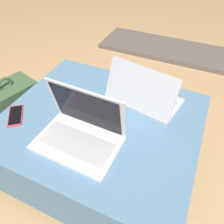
% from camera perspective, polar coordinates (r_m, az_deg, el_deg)
% --- Properties ---
extents(ground_plane, '(14.00, 14.00, 0.00)m').
position_cam_1_polar(ground_plane, '(1.38, -2.39, -13.29)').
color(ground_plane, tan).
extents(ottoman, '(0.95, 0.81, 0.40)m').
position_cam_1_polar(ottoman, '(1.22, -2.66, -8.17)').
color(ottoman, '#2A3D4E').
rests_on(ottoman, ground_plane).
extents(laptop_near, '(0.37, 0.25, 0.25)m').
position_cam_1_polar(laptop_near, '(0.95, -8.19, -5.05)').
color(laptop_near, silver).
rests_on(laptop_near, ottoman).
extents(laptop_far, '(0.40, 0.29, 0.22)m').
position_cam_1_polar(laptop_far, '(1.14, 8.13, 4.27)').
color(laptop_far, '#B7B7BC').
rests_on(laptop_far, ottoman).
extents(cell_phone, '(0.14, 0.15, 0.01)m').
position_cam_1_polar(cell_phone, '(1.18, -23.88, -0.83)').
color(cell_phone, red).
rests_on(cell_phone, ottoman).
extents(backpack, '(0.30, 0.34, 0.46)m').
position_cam_1_polar(backpack, '(1.53, -23.93, -0.14)').
color(backpack, '#385133').
rests_on(backpack, ground_plane).
extents(fireplace_hearth, '(1.40, 0.50, 0.04)m').
position_cam_1_polar(fireplace_hearth, '(2.53, 14.10, 15.72)').
color(fireplace_hearth, '#564C47').
rests_on(fireplace_hearth, ground_plane).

